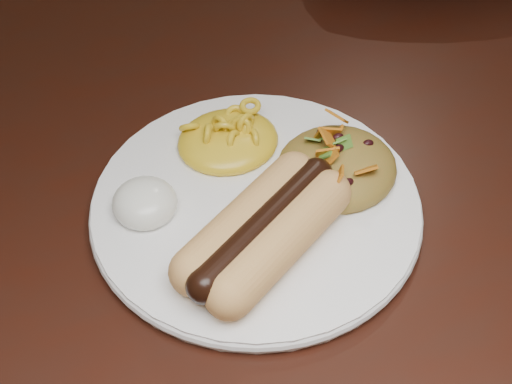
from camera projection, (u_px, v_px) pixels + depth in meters
name	position (u px, v px, depth m)	size (l,w,h in m)	color
table	(150.00, 253.00, 0.67)	(1.60, 0.90, 0.75)	black
plate	(256.00, 207.00, 0.57)	(0.24, 0.24, 0.01)	white
hotdog	(264.00, 230.00, 0.53)	(0.12, 0.12, 0.03)	tan
mac_and_cheese	(228.00, 131.00, 0.60)	(0.08, 0.07, 0.03)	gold
sour_cream	(144.00, 197.00, 0.55)	(0.05, 0.05, 0.03)	white
taco_salad	(338.00, 159.00, 0.57)	(0.09, 0.09, 0.04)	#BF5320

